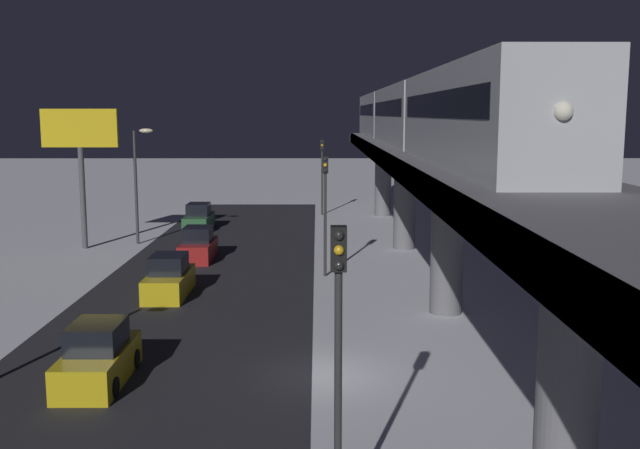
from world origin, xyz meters
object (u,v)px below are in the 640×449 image
at_px(sedan_yellow_2, 169,279).
at_px(traffic_light_mid, 325,198).
at_px(traffic_light_far, 322,166).
at_px(sedan_red, 198,246).
at_px(subway_train, 410,114).
at_px(sedan_green, 199,219).
at_px(traffic_light_near, 338,334).
at_px(commercial_billboard, 80,142).
at_px(sedan_yellow, 98,358).

xyz_separation_m(sedan_yellow_2, traffic_light_mid, (-7.50, -4.15, 3.40)).
bearing_deg(traffic_light_far, sedan_yellow_2, 75.15).
bearing_deg(sedan_red, subway_train, -173.12).
height_order(sedan_green, sedan_red, same).
xyz_separation_m(sedan_red, traffic_light_near, (-7.50, 28.68, 3.40)).
bearing_deg(sedan_green, traffic_light_mid, 120.05).
xyz_separation_m(traffic_light_near, commercial_billboard, (15.39, -32.39, 2.63)).
bearing_deg(traffic_light_mid, traffic_light_far, -90.00).
bearing_deg(traffic_light_near, sedan_yellow_2, -69.43).
distance_m(subway_train, sedan_yellow, 26.30).
bearing_deg(traffic_light_far, sedan_yellow, 79.32).
height_order(sedan_red, traffic_light_near, traffic_light_near).
distance_m(sedan_yellow_2, traffic_light_far, 29.46).
bearing_deg(sedan_red, sedan_yellow, 90.00).
relative_size(sedan_yellow, traffic_light_far, 0.67).
xyz_separation_m(traffic_light_mid, commercial_billboard, (15.39, -8.26, 2.63)).
bearing_deg(sedan_yellow_2, commercial_billboard, -57.55).
xyz_separation_m(traffic_light_far, commercial_billboard, (15.39, 15.88, 2.63)).
distance_m(sedan_yellow_2, traffic_light_near, 21.61).
xyz_separation_m(sedan_green, traffic_light_far, (-9.30, -8.06, 3.40)).
height_order(sedan_green, traffic_light_far, traffic_light_far).
distance_m(subway_train, traffic_light_mid, 9.09).
relative_size(traffic_light_near, commercial_billboard, 0.72).
distance_m(traffic_light_mid, traffic_light_far, 24.14).
xyz_separation_m(subway_train, traffic_light_near, (5.17, 30.20, -4.37)).
xyz_separation_m(sedan_yellow, commercial_billboard, (7.89, -23.88, 6.04)).
bearing_deg(sedan_green, sedan_yellow_2, 95.09).
bearing_deg(traffic_light_mid, sedan_yellow_2, 28.98).
relative_size(sedan_yellow_2, traffic_light_far, 0.69).
bearing_deg(sedan_yellow, sedan_red, -90.00).
distance_m(sedan_yellow, traffic_light_near, 11.85).
xyz_separation_m(sedan_yellow_2, traffic_light_near, (-7.50, 19.98, 3.40)).
height_order(subway_train, traffic_light_mid, subway_train).
distance_m(sedan_green, sedan_yellow_2, 20.31).
height_order(subway_train, commercial_billboard, subway_train).
height_order(subway_train, traffic_light_near, subway_train).
bearing_deg(sedan_yellow, subway_train, -120.29).
distance_m(subway_train, commercial_billboard, 20.76).
height_order(sedan_yellow, traffic_light_near, traffic_light_near).
xyz_separation_m(traffic_light_near, traffic_light_mid, (0.00, -24.14, 0.00)).
bearing_deg(traffic_light_far, sedan_green, 40.92).
height_order(sedan_yellow, commercial_billboard, commercial_billboard).
relative_size(traffic_light_mid, commercial_billboard, 0.72).
bearing_deg(commercial_billboard, subway_train, 173.92).
bearing_deg(subway_train, traffic_light_near, 80.28).
bearing_deg(traffic_light_near, sedan_red, -75.34).
bearing_deg(sedan_yellow_2, sedan_green, -84.91).
bearing_deg(sedan_yellow_2, subway_train, -141.11).
distance_m(sedan_green, traffic_light_far, 12.77).
bearing_deg(subway_train, sedan_red, 6.88).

